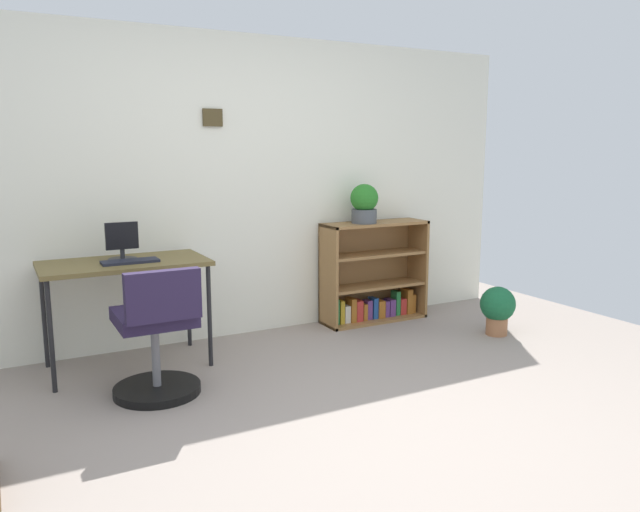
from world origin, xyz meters
TOP-DOWN VIEW (x-y plane):
  - ground_plane at (0.00, 0.00)m, footprint 6.24×6.24m
  - wall_back at (-0.00, 2.15)m, footprint 5.20×0.12m
  - desk at (-0.86, 1.75)m, footprint 1.07×0.58m
  - monitor at (-0.85, 1.79)m, footprint 0.21×0.19m
  - keyboard at (-0.83, 1.67)m, footprint 0.36×0.14m
  - office_chair at (-0.80, 1.13)m, footprint 0.52×0.55m
  - bookshelf_low at (1.24, 1.96)m, footprint 0.93×0.30m
  - potted_plant_on_shelf at (1.12, 1.90)m, footprint 0.23×0.23m
  - potted_plant_floor at (1.87, 1.10)m, footprint 0.28×0.28m

SIDE VIEW (x-z plane):
  - ground_plane at x=0.00m, z-range 0.00..0.00m
  - potted_plant_floor at x=1.87m, z-range 0.03..0.42m
  - office_chair at x=-0.80m, z-range -0.05..0.75m
  - bookshelf_low at x=1.24m, z-range -0.06..0.80m
  - desk at x=-0.86m, z-range 0.31..1.03m
  - keyboard at x=-0.83m, z-range 0.73..0.75m
  - monitor at x=-0.85m, z-range 0.71..0.97m
  - potted_plant_on_shelf at x=1.12m, z-range 0.86..1.18m
  - wall_back at x=0.00m, z-range 0.00..2.32m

